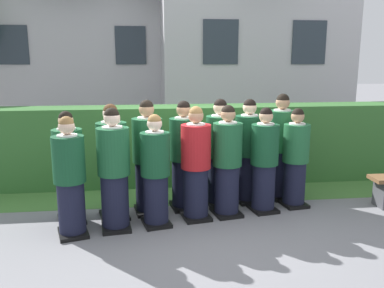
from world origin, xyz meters
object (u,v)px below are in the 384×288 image
Objects in this scene: student_front_row_4 at (227,164)px; student_rear_row_5 at (248,153)px; student_front_row_2 at (155,173)px; student_in_red_blazer at (196,166)px; student_rear_row_2 at (148,160)px; student_rear_row_6 at (281,149)px; student_front_row_6 at (295,160)px; student_rear_row_3 at (184,158)px; student_rear_row_4 at (220,155)px; student_front_row_5 at (264,163)px; student_rear_row_1 at (113,165)px; student_rear_row_0 at (69,170)px; student_front_row_1 at (114,173)px; student_front_row_0 at (70,180)px.

student_rear_row_5 reaches higher than student_front_row_4.
student_front_row_2 is 0.95× the size of student_in_red_blazer.
student_rear_row_2 is 2.20m from student_rear_row_6.
student_rear_row_3 is (-1.71, 0.10, 0.06)m from student_front_row_6.
student_rear_row_2 reaches higher than student_rear_row_4.
student_rear_row_4 is at bearing 148.63° from student_front_row_5.
student_front_row_6 is at bearing 3.32° from student_rear_row_1.
student_front_row_4 is at bearing -11.90° from student_rear_row_2.
student_rear_row_3 is at bearing -170.09° from student_rear_row_5.
student_rear_row_1 reaches higher than student_in_red_blazer.
student_rear_row_5 is at bearing 8.68° from student_rear_row_4.
student_front_row_4 is 1.06× the size of student_front_row_6.
student_rear_row_6 is at bearing 23.84° from student_front_row_2.
student_rear_row_3 is at bearing 53.42° from student_front_row_2.
student_rear_row_0 is 0.95× the size of student_rear_row_3.
student_rear_row_5 is (1.59, 0.29, -0.02)m from student_rear_row_2.
student_rear_row_1 is at bearing -167.87° from student_rear_row_6.
student_rear_row_6 reaches higher than student_front_row_6.
student_in_red_blazer is (1.12, 0.24, -0.01)m from student_front_row_1.
student_front_row_5 is 0.72m from student_rear_row_6.
student_front_row_0 reaches higher than student_front_row_6.
student_rear_row_6 is (1.02, 0.66, 0.05)m from student_front_row_4.
student_front_row_5 is 0.95× the size of student_rear_row_3.
student_rear_row_2 is 0.56m from student_rear_row_3.
student_in_red_blazer is 1.03× the size of student_rear_row_0.
student_rear_row_2 is at bearing -168.45° from student_rear_row_3.
student_rear_row_5 is at bearing 11.05° from student_rear_row_0.
student_rear_row_6 is at bearing 10.77° from student_rear_row_4.
student_front_row_6 is (2.16, 0.50, -0.01)m from student_front_row_2.
student_rear_row_2 is at bearing 11.88° from student_rear_row_0.
student_rear_row_5 is (1.49, 0.79, 0.05)m from student_front_row_2.
student_front_row_0 is 0.94× the size of student_rear_row_4.
student_front_row_5 is 0.46m from student_rear_row_5.
student_rear_row_5 reaches higher than student_front_row_6.
student_front_row_0 is at bearing -131.81° from student_rear_row_1.
student_front_row_5 is 0.71m from student_rear_row_4.
student_front_row_1 reaches higher than student_front_row_5.
student_rear_row_3 is at bearing 28.00° from student_front_row_0.
student_rear_row_6 is at bearing 26.45° from student_in_red_blazer.
student_rear_row_0 is at bearing 177.02° from student_in_red_blazer.
student_front_row_2 is at bearing 11.17° from student_front_row_0.
student_front_row_6 is 0.92× the size of student_rear_row_4.
student_front_row_4 is (1.59, 0.32, -0.01)m from student_front_row_1.
student_front_row_2 is at bearing 7.30° from student_front_row_1.
student_front_row_1 reaches higher than student_front_row_4.
student_front_row_6 is at bearing -23.14° from student_rear_row_5.
student_front_row_4 is at bearing 9.82° from student_in_red_blazer.
student_rear_row_6 reaches higher than student_front_row_5.
student_front_row_2 is 0.93× the size of student_rear_row_5.
student_rear_row_5 is 0.58m from student_rear_row_6.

